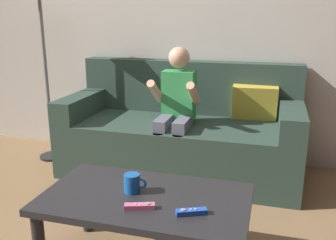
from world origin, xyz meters
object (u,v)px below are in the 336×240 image
object	(u,v)px
person_seated_on_couch	(176,107)
game_remote_pink_near_edge	(140,206)
coffee_mug	(132,183)
floor_lamp	(39,0)
coffee_table	(145,207)
game_remote_blue_center	(191,212)
couch	(182,134)

from	to	relation	value
person_seated_on_couch	game_remote_pink_near_edge	bearing A→B (deg)	-82.90
coffee_mug	floor_lamp	xyz separation A→B (m)	(-1.26, 1.22, 0.93)
coffee_table	floor_lamp	size ratio (longest dim) A/B	0.64
person_seated_on_couch	coffee_table	xyz separation A→B (m)	(0.14, -1.10, -0.24)
person_seated_on_couch	game_remote_blue_center	xyz separation A→B (m)	(0.39, -1.21, -0.17)
coffee_table	coffee_mug	bearing A→B (deg)	162.74
coffee_table	coffee_mug	distance (m)	0.13
couch	coffee_table	xyz separation A→B (m)	(0.13, -1.29, 0.04)
game_remote_pink_near_edge	coffee_mug	xyz separation A→B (m)	(-0.09, 0.15, 0.04)
person_seated_on_couch	coffee_table	size ratio (longest dim) A/B	1.02
game_remote_blue_center	floor_lamp	xyz separation A→B (m)	(-1.60, 1.36, 0.96)
person_seated_on_couch	coffee_mug	world-z (taller)	person_seated_on_couch
coffee_table	person_seated_on_couch	bearing A→B (deg)	97.03
couch	floor_lamp	bearing A→B (deg)	-177.79
person_seated_on_couch	game_remote_pink_near_edge	distance (m)	1.25
person_seated_on_couch	game_remote_blue_center	distance (m)	1.29
person_seated_on_couch	coffee_mug	xyz separation A→B (m)	(0.06, -1.08, -0.13)
couch	coffee_table	bearing A→B (deg)	-84.34
person_seated_on_couch	game_remote_blue_center	bearing A→B (deg)	-72.09
person_seated_on_couch	floor_lamp	size ratio (longest dim) A/B	0.65
game_remote_blue_center	game_remote_pink_near_edge	bearing A→B (deg)	-176.06
game_remote_pink_near_edge	coffee_table	bearing A→B (deg)	97.79
person_seated_on_couch	coffee_table	bearing A→B (deg)	-82.97
person_seated_on_couch	coffee_table	distance (m)	1.14
coffee_table	floor_lamp	distance (m)	2.10
game_remote_pink_near_edge	coffee_mug	size ratio (longest dim) A/B	1.22
couch	game_remote_pink_near_edge	bearing A→B (deg)	-84.15
person_seated_on_couch	coffee_mug	size ratio (longest dim) A/B	8.79
floor_lamp	game_remote_pink_near_edge	bearing A→B (deg)	-45.33
game_remote_blue_center	coffee_mug	size ratio (longest dim) A/B	1.21
coffee_table	game_remote_blue_center	world-z (taller)	game_remote_blue_center
coffee_table	game_remote_blue_center	bearing A→B (deg)	-23.27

